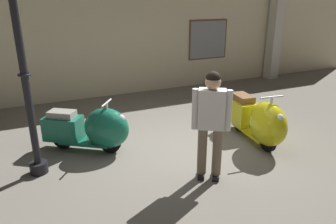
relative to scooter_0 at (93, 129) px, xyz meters
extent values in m
plane|color=slate|center=(1.56, -0.77, -0.44)|extent=(60.00, 60.00, 0.00)
cube|color=beige|center=(1.56, 3.42, 1.36)|extent=(18.00, 0.20, 3.60)
cube|color=brown|center=(4.35, 3.31, 0.98)|extent=(1.32, 0.03, 1.20)
cube|color=gray|center=(4.35, 3.29, 0.98)|extent=(1.24, 0.01, 1.12)
cube|color=beige|center=(6.80, 3.07, 1.36)|extent=(0.36, 0.36, 3.60)
cylinder|color=black|center=(0.25, -0.18, -0.25)|extent=(0.36, 0.29, 0.39)
cylinder|color=silver|center=(0.25, -0.18, -0.25)|extent=(0.20, 0.18, 0.18)
cylinder|color=black|center=(-0.51, 0.36, -0.25)|extent=(0.36, 0.29, 0.39)
cylinder|color=silver|center=(-0.51, 0.36, -0.25)|extent=(0.20, 0.18, 0.18)
cube|color=#196B51|center=(-0.13, 0.09, -0.27)|extent=(0.96, 0.82, 0.05)
ellipsoid|color=#196B51|center=(0.21, -0.15, 0.03)|extent=(0.96, 0.89, 0.74)
cube|color=#196B51|center=(-0.48, 0.34, -0.03)|extent=(0.77, 0.70, 0.43)
cube|color=gray|center=(-0.48, 0.34, 0.24)|extent=(0.54, 0.49, 0.12)
sphere|color=silver|center=(0.43, -0.31, 0.24)|extent=(0.15, 0.15, 0.15)
cylinder|color=silver|center=(0.23, -0.17, 0.37)|extent=(0.04, 0.04, 0.27)
cylinder|color=silver|center=(0.23, -0.17, 0.51)|extent=(0.27, 0.37, 0.03)
cube|color=silver|center=(0.35, 0.06, -0.02)|extent=(0.54, 0.39, 0.02)
cylinder|color=black|center=(2.88, -1.30, -0.23)|extent=(0.13, 0.43, 0.42)
cylinder|color=silver|center=(2.88, -1.30, -0.23)|extent=(0.12, 0.20, 0.19)
cylinder|color=black|center=(3.00, -0.31, -0.23)|extent=(0.13, 0.43, 0.42)
cylinder|color=silver|center=(3.00, -0.31, -0.23)|extent=(0.12, 0.20, 0.19)
cube|color=gold|center=(2.94, -0.80, -0.25)|extent=(0.49, 1.04, 0.05)
ellipsoid|color=gold|center=(2.89, -1.25, 0.07)|extent=(0.65, 0.94, 0.80)
cube|color=gold|center=(2.99, -0.35, 0.00)|extent=(0.50, 0.76, 0.46)
cube|color=brown|center=(2.99, -0.35, 0.30)|extent=(0.35, 0.54, 0.13)
sphere|color=silver|center=(2.86, -1.54, 0.29)|extent=(0.16, 0.16, 0.16)
cylinder|color=silver|center=(2.89, -1.28, 0.44)|extent=(0.05, 0.05, 0.30)
cylinder|color=silver|center=(2.89, -1.28, 0.59)|extent=(0.47, 0.09, 0.03)
cylinder|color=black|center=(-0.99, -0.39, -0.35)|extent=(0.28, 0.28, 0.18)
cylinder|color=black|center=(-0.99, -0.39, 1.04)|extent=(0.11, 0.11, 2.61)
torus|color=black|center=(-0.99, -0.39, 1.17)|extent=(0.19, 0.19, 0.04)
cube|color=black|center=(1.52, -1.70, -0.40)|extent=(0.23, 0.28, 0.08)
cylinder|color=#72604C|center=(1.51, -1.72, 0.06)|extent=(0.14, 0.14, 0.84)
cube|color=black|center=(1.33, -1.58, -0.40)|extent=(0.23, 0.28, 0.08)
cylinder|color=#72604C|center=(1.32, -1.60, 0.06)|extent=(0.14, 0.14, 0.84)
cube|color=silver|center=(1.42, -1.66, 0.70)|extent=(0.44, 0.38, 0.60)
cylinder|color=silver|center=(1.62, -1.79, 0.69)|extent=(0.09, 0.09, 0.62)
cylinder|color=silver|center=(1.22, -1.53, 0.69)|extent=(0.09, 0.09, 0.62)
sphere|color=tan|center=(1.42, -1.66, 1.11)|extent=(0.23, 0.23, 0.23)
sphere|color=black|center=(1.42, -1.66, 1.16)|extent=(0.21, 0.21, 0.21)
camera|label=1|loc=(-0.95, -5.35, 2.23)|focal=33.99mm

